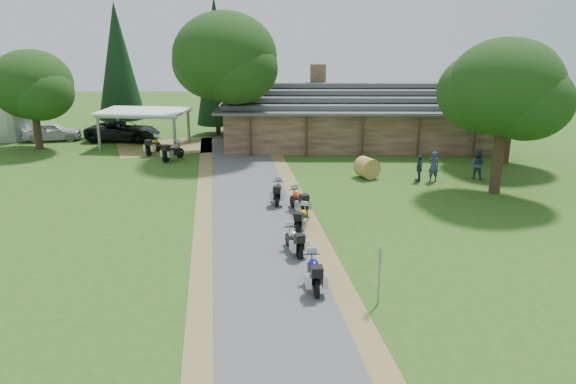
{
  "coord_description": "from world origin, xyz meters",
  "views": [
    {
      "loc": [
        1.04,
        -20.0,
        9.24
      ],
      "look_at": [
        0.81,
        5.37,
        1.6
      ],
      "focal_mm": 35.0,
      "sensor_mm": 36.0,
      "label": 1
    }
  ],
  "objects_px": {
    "motorcycle_row_a": "(314,271)",
    "car_white_sedan": "(52,129)",
    "carport": "(145,128)",
    "motorcycle_row_b": "(294,239)",
    "car_dark_suv": "(123,126)",
    "motorcycle_row_d": "(299,200)",
    "hay_bale": "(367,168)",
    "lodge": "(356,114)",
    "motorcycle_row_e": "(278,191)",
    "motorcycle_carport_a": "(153,145)",
    "silo": "(8,96)",
    "motorcycle_row_c": "(302,218)",
    "motorcycle_carport_b": "(173,151)"
  },
  "relations": [
    {
      "from": "motorcycle_row_e",
      "to": "motorcycle_carport_a",
      "type": "xyz_separation_m",
      "value": [
        -9.48,
        11.71,
        0.03
      ]
    },
    {
      "from": "motorcycle_row_d",
      "to": "motorcycle_carport_a",
      "type": "bearing_deg",
      "value": 18.19
    },
    {
      "from": "motorcycle_row_e",
      "to": "car_dark_suv",
      "type": "bearing_deg",
      "value": 40.6
    },
    {
      "from": "lodge",
      "to": "motorcycle_row_c",
      "type": "xyz_separation_m",
      "value": [
        -4.53,
        -19.48,
        -1.83
      ]
    },
    {
      "from": "car_white_sedan",
      "to": "motorcycle_row_a",
      "type": "xyz_separation_m",
      "value": [
        20.49,
        -26.61,
        -0.3
      ]
    },
    {
      "from": "motorcycle_row_d",
      "to": "motorcycle_carport_a",
      "type": "xyz_separation_m",
      "value": [
        -10.57,
        13.32,
        0.01
      ]
    },
    {
      "from": "car_dark_suv",
      "to": "motorcycle_row_d",
      "type": "distance_m",
      "value": 22.97
    },
    {
      "from": "car_dark_suv",
      "to": "motorcycle_row_c",
      "type": "relative_size",
      "value": 3.57
    },
    {
      "from": "motorcycle_carport_b",
      "to": "silo",
      "type": "bearing_deg",
      "value": 88.93
    },
    {
      "from": "car_white_sedan",
      "to": "hay_bale",
      "type": "xyz_separation_m",
      "value": [
        24.33,
        -11.35,
        -0.32
      ]
    },
    {
      "from": "motorcycle_row_a",
      "to": "motorcycle_row_b",
      "type": "height_order",
      "value": "motorcycle_row_a"
    },
    {
      "from": "motorcycle_row_a",
      "to": "hay_bale",
      "type": "height_order",
      "value": "motorcycle_row_a"
    },
    {
      "from": "motorcycle_row_a",
      "to": "car_white_sedan",
      "type": "bearing_deg",
      "value": 32.15
    },
    {
      "from": "lodge",
      "to": "motorcycle_row_a",
      "type": "relative_size",
      "value": 11.02
    },
    {
      "from": "silo",
      "to": "motorcycle_row_c",
      "type": "distance_m",
      "value": 32.05
    },
    {
      "from": "silo",
      "to": "car_white_sedan",
      "type": "relative_size",
      "value": 1.23
    },
    {
      "from": "carport",
      "to": "motorcycle_carport_a",
      "type": "xyz_separation_m",
      "value": [
        1.24,
        -2.69,
        -0.74
      ]
    },
    {
      "from": "motorcycle_row_a",
      "to": "motorcycle_row_b",
      "type": "xyz_separation_m",
      "value": [
        -0.72,
        3.25,
        -0.06
      ]
    },
    {
      "from": "car_dark_suv",
      "to": "motorcycle_row_c",
      "type": "distance_m",
      "value": 25.11
    },
    {
      "from": "motorcycle_row_b",
      "to": "motorcycle_carport_a",
      "type": "relative_size",
      "value": 0.9
    },
    {
      "from": "motorcycle_row_e",
      "to": "motorcycle_carport_b",
      "type": "xyz_separation_m",
      "value": [
        -7.61,
        9.72,
        0.05
      ]
    },
    {
      "from": "silo",
      "to": "carport",
      "type": "relative_size",
      "value": 1.09
    },
    {
      "from": "motorcycle_carport_b",
      "to": "motorcycle_row_d",
      "type": "bearing_deg",
      "value": -116.79
    },
    {
      "from": "lodge",
      "to": "car_white_sedan",
      "type": "relative_size",
      "value": 3.69
    },
    {
      "from": "carport",
      "to": "motorcycle_row_b",
      "type": "height_order",
      "value": "carport"
    },
    {
      "from": "lodge",
      "to": "motorcycle_row_e",
      "type": "relative_size",
      "value": 11.38
    },
    {
      "from": "motorcycle_row_a",
      "to": "motorcycle_row_e",
      "type": "xyz_separation_m",
      "value": [
        -1.57,
        10.09,
        -0.02
      ]
    },
    {
      "from": "carport",
      "to": "silo",
      "type": "bearing_deg",
      "value": 172.32
    },
    {
      "from": "silo",
      "to": "motorcycle_row_d",
      "type": "bearing_deg",
      "value": -38.6
    },
    {
      "from": "car_white_sedan",
      "to": "motorcycle_carport_a",
      "type": "xyz_separation_m",
      "value": [
        9.44,
        -4.8,
        -0.29
      ]
    },
    {
      "from": "car_dark_suv",
      "to": "motorcycle_row_d",
      "type": "relative_size",
      "value": 3.31
    },
    {
      "from": "silo",
      "to": "car_white_sedan",
      "type": "height_order",
      "value": "silo"
    },
    {
      "from": "car_white_sedan",
      "to": "motorcycle_row_c",
      "type": "height_order",
      "value": "car_white_sedan"
    },
    {
      "from": "lodge",
      "to": "car_white_sedan",
      "type": "xyz_separation_m",
      "value": [
        -24.68,
        1.2,
        -1.48
      ]
    },
    {
      "from": "car_dark_suv",
      "to": "motorcycle_carport_a",
      "type": "bearing_deg",
      "value": -138.2
    },
    {
      "from": "silo",
      "to": "car_dark_suv",
      "type": "relative_size",
      "value": 1.11
    },
    {
      "from": "motorcycle_row_c",
      "to": "motorcycle_row_d",
      "type": "distance_m",
      "value": 2.56
    },
    {
      "from": "silo",
      "to": "car_dark_suv",
      "type": "height_order",
      "value": "silo"
    },
    {
      "from": "silo",
      "to": "hay_bale",
      "type": "relative_size",
      "value": 5.55
    },
    {
      "from": "carport",
      "to": "motorcycle_carport_b",
      "type": "height_order",
      "value": "carport"
    },
    {
      "from": "car_white_sedan",
      "to": "hay_bale",
      "type": "height_order",
      "value": "car_white_sedan"
    },
    {
      "from": "car_white_sedan",
      "to": "lodge",
      "type": "bearing_deg",
      "value": -105.92
    },
    {
      "from": "carport",
      "to": "motorcycle_row_c",
      "type": "distance_m",
      "value": 22.09
    },
    {
      "from": "silo",
      "to": "motorcycle_row_b",
      "type": "xyz_separation_m",
      "value": [
        23.33,
        -24.05,
        -2.96
      ]
    },
    {
      "from": "motorcycle_row_b",
      "to": "carport",
      "type": "bearing_deg",
      "value": 10.06
    },
    {
      "from": "carport",
      "to": "car_dark_suv",
      "type": "bearing_deg",
      "value": 144.78
    },
    {
      "from": "motorcycle_row_a",
      "to": "motorcycle_row_c",
      "type": "bearing_deg",
      "value": -2.22
    },
    {
      "from": "silo",
      "to": "motorcycle_carport_b",
      "type": "relative_size",
      "value": 3.51
    },
    {
      "from": "silo",
      "to": "motorcycle_row_d",
      "type": "distance_m",
      "value": 30.29
    },
    {
      "from": "silo",
      "to": "motorcycle_carport_b",
      "type": "distance_m",
      "value": 16.89
    }
  ]
}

